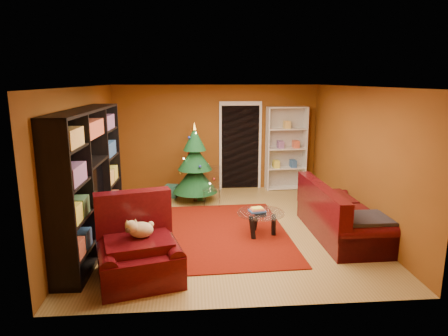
{
  "coord_description": "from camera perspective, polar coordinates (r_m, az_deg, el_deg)",
  "views": [
    {
      "loc": [
        -0.61,
        -7.1,
        2.72
      ],
      "look_at": [
        0.0,
        0.4,
        1.05
      ],
      "focal_mm": 32.0,
      "sensor_mm": 36.0,
      "label": 1
    }
  ],
  "objects": [
    {
      "name": "wall_left",
      "position": [
        7.48,
        -19.39,
        0.87
      ],
      "size": [
        0.05,
        5.5,
        2.6
      ],
      "primitive_type": "cube",
      "color": "brown",
      "rests_on": "ground"
    },
    {
      "name": "coffee_table",
      "position": [
        7.18,
        5.24,
        -7.91
      ],
      "size": [
        1.0,
        1.0,
        0.53
      ],
      "primitive_type": null,
      "rotation": [
        0.0,
        0.0,
        0.21
      ],
      "color": "gray",
      "rests_on": "rug"
    },
    {
      "name": "gift_box_red",
      "position": [
        10.03,
        -4.16,
        -2.63
      ],
      "size": [
        0.27,
        0.27,
        0.21
      ],
      "primitive_type": "cube",
      "rotation": [
        0.0,
        0.0,
        -0.38
      ],
      "color": "#A71D27",
      "rests_on": "floor"
    },
    {
      "name": "doorway",
      "position": [
        10.04,
        2.33,
        2.93
      ],
      "size": [
        1.06,
        0.6,
        2.16
      ],
      "primitive_type": null,
      "color": "black",
      "rests_on": "floor"
    },
    {
      "name": "floor",
      "position": [
        7.63,
        0.25,
        -8.56
      ],
      "size": [
        5.0,
        5.5,
        0.05
      ],
      "primitive_type": "cube",
      "color": "olive",
      "rests_on": "ground"
    },
    {
      "name": "christmas_tree",
      "position": [
        8.98,
        -4.18,
        0.66
      ],
      "size": [
        1.23,
        1.23,
        1.81
      ],
      "primitive_type": null,
      "rotation": [
        0.0,
        0.0,
        -0.25
      ],
      "color": "#0D3D1C",
      "rests_on": "floor"
    },
    {
      "name": "acrylic_chair",
      "position": [
        8.76,
        -1.74,
        -2.91
      ],
      "size": [
        0.44,
        0.47,
        0.78
      ],
      "primitive_type": null,
      "rotation": [
        0.0,
        0.0,
        -0.1
      ],
      "color": "#66605B",
      "rests_on": "rug"
    },
    {
      "name": "armchair",
      "position": [
        5.72,
        -12.09,
        -10.99
      ],
      "size": [
        1.46,
        1.46,
        0.93
      ],
      "primitive_type": null,
      "rotation": [
        0.0,
        0.0,
        0.26
      ],
      "color": "#3A070B",
      "rests_on": "rug"
    },
    {
      "name": "white_bookshelf",
      "position": [
        10.09,
        8.86,
        2.75
      ],
      "size": [
        1.0,
        0.41,
        2.13
      ],
      "primitive_type": null,
      "rotation": [
        0.0,
        0.0,
        0.05
      ],
      "color": "white",
      "rests_on": "floor"
    },
    {
      "name": "wall_back",
      "position": [
        9.99,
        -1.11,
        4.34
      ],
      "size": [
        5.0,
        0.05,
        2.6
      ],
      "primitive_type": "cube",
      "color": "brown",
      "rests_on": "ground"
    },
    {
      "name": "gift_box_green",
      "position": [
        9.27,
        -3.5,
        -3.71
      ],
      "size": [
        0.3,
        0.3,
        0.27
      ],
      "primitive_type": "cube",
      "rotation": [
        0.0,
        0.0,
        -0.11
      ],
      "color": "#236328",
      "rests_on": "floor"
    },
    {
      "name": "rug",
      "position": [
        7.31,
        -1.83,
        -9.25
      ],
      "size": [
        2.81,
        3.25,
        0.02
      ],
      "primitive_type": "cube",
      "rotation": [
        0.0,
        0.0,
        0.03
      ],
      "color": "#681207",
      "rests_on": "floor"
    },
    {
      "name": "media_unit",
      "position": [
        6.75,
        -18.8,
        -1.72
      ],
      "size": [
        0.52,
        2.98,
        2.27
      ],
      "primitive_type": null,
      "rotation": [
        0.0,
        0.0,
        -0.02
      ],
      "color": "black",
      "rests_on": "floor"
    },
    {
      "name": "gift_box_teal",
      "position": [
        9.54,
        -7.52,
        -3.28
      ],
      "size": [
        0.35,
        0.35,
        0.28
      ],
      "primitive_type": "cube",
      "rotation": [
        0.0,
        0.0,
        -0.25
      ],
      "color": "#206A62",
      "rests_on": "floor"
    },
    {
      "name": "dog",
      "position": [
        5.68,
        -11.76,
        -8.64
      ],
      "size": [
        0.46,
        0.39,
        0.3
      ],
      "primitive_type": null,
      "rotation": [
        0.0,
        0.0,
        0.26
      ],
      "color": "beige",
      "rests_on": "armchair"
    },
    {
      "name": "sofa",
      "position": [
        7.37,
        16.59,
        -5.76
      ],
      "size": [
        1.03,
        2.22,
        0.95
      ],
      "primitive_type": null,
      "rotation": [
        0.0,
        0.0,
        1.59
      ],
      "color": "#3A070B",
      "rests_on": "rug"
    },
    {
      "name": "ceiling",
      "position": [
        7.12,
        0.27,
        11.76
      ],
      "size": [
        5.0,
        5.5,
        0.05
      ],
      "primitive_type": "cube",
      "color": "silver",
      "rests_on": "wall_back"
    },
    {
      "name": "wall_right",
      "position": [
        7.89,
        18.86,
        1.47
      ],
      "size": [
        0.05,
        5.5,
        2.6
      ],
      "primitive_type": "cube",
      "color": "brown",
      "rests_on": "ground"
    }
  ]
}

